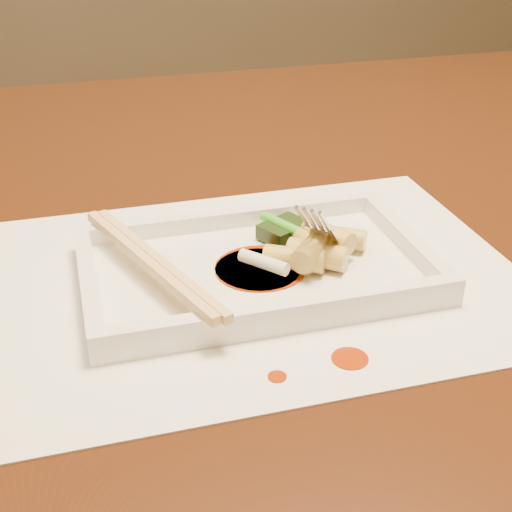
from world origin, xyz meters
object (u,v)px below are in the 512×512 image
object	(u,v)px
placemat	(256,277)
fork	(339,158)
plate_base	(256,272)
chopstick_a	(146,262)
table	(294,279)

from	to	relation	value
placemat	fork	size ratio (longest dim) A/B	2.86
placemat	plate_base	size ratio (longest dim) A/B	1.54
placemat	chopstick_a	world-z (taller)	chopstick_a
placemat	table	bearing A→B (deg)	61.21
plate_base	fork	bearing A→B (deg)	14.42
table	chopstick_a	bearing A→B (deg)	-137.59
table	plate_base	size ratio (longest dim) A/B	5.38
table	placemat	xyz separation A→B (m)	(-0.08, -0.15, 0.10)
plate_base	fork	xyz separation A→B (m)	(0.07, 0.02, 0.08)
chopstick_a	fork	world-z (taller)	fork
table	fork	world-z (taller)	fork
table	fork	xyz separation A→B (m)	(-0.01, -0.13, 0.18)
table	plate_base	bearing A→B (deg)	-118.79
table	fork	size ratio (longest dim) A/B	10.00
placemat	chopstick_a	bearing A→B (deg)	180.00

